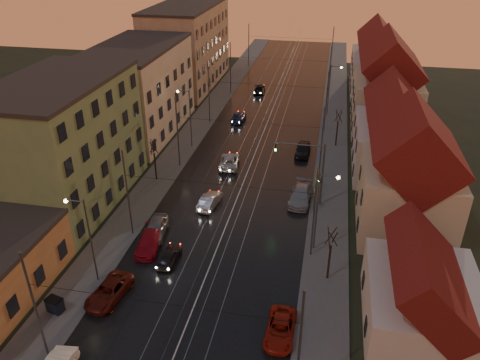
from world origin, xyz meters
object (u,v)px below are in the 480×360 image
Objects in this scene: driving_car_0 at (169,256)px; parked_right_2 at (303,150)px; parked_right_1 at (301,195)px; street_lamp_1 at (321,205)px; street_lamp_0 at (86,233)px; driving_car_4 at (259,88)px; street_lamp_2 at (188,113)px; street_lamp_3 at (331,85)px; parked_left_1 at (109,291)px; parked_left_3 at (156,228)px; driving_car_3 at (239,117)px; parked_left_2 at (149,242)px; driving_car_1 at (210,201)px; parked_right_0 at (280,329)px; traffic_light_mast at (313,166)px; dumpster at (55,305)px; driving_car_2 at (229,161)px.

parked_right_2 reaches higher than driving_car_0.
street_lamp_1 is at bearing -71.82° from parked_right_1.
driving_car_4 is at bearing 84.05° from street_lamp_0.
driving_car_4 is at bearing 77.61° from street_lamp_2.
street_lamp_3 is 1.67× the size of parked_left_1.
street_lamp_3 is at bearing 60.02° from parked_left_3.
driving_car_4 is at bearing -95.02° from driving_car_3.
driving_car_4 is (5.55, 25.24, -4.10)m from street_lamp_2.
driving_car_3 is 33.52m from parked_left_2.
driving_car_3 is (-13.57, -5.31, -4.22)m from street_lamp_3.
driving_car_1 is (-11.65, 5.47, -4.18)m from street_lamp_1.
driving_car_4 reaches higher than driving_car_1.
street_lamp_0 is 2.20× the size of driving_car_0.
parked_left_2 is at bearing -169.67° from street_lamp_1.
driving_car_3 is (-0.75, 35.08, 0.04)m from driving_car_0.
street_lamp_1 is 47.16m from driving_car_4.
parked_left_1 is 14.02m from parked_right_0.
driving_car_0 is (-11.71, -12.39, -3.98)m from traffic_light_mast.
traffic_light_mast is at bearing 62.18° from dumpster.
street_lamp_2 is at bearing 90.49° from parked_left_3.
driving_car_0 is 0.79× the size of driving_car_4.
street_lamp_2 is at bearing -59.57° from driving_car_1.
driving_car_3 is 25.00m from parked_right_1.
street_lamp_0 is 1.74× the size of driving_car_4.
dumpster is (-3.37, -2.31, 0.04)m from parked_left_1.
driving_car_4 is at bearing 113.38° from parked_right_2.
parked_left_1 is at bearing 72.16° from driving_car_2.
street_lamp_3 is 1.60× the size of driving_car_2.
street_lamp_1 is 19.63m from driving_car_2.
street_lamp_1 is 1.60× the size of driving_car_2.
street_lamp_2 is at bearing 74.25° from driving_car_4.
parked_left_1 is at bearing -130.14° from traffic_light_mast.
driving_car_1 is 19.14m from dumpster.
driving_car_1 is 9.77m from driving_car_2.
parked_right_1 is at bearing 45.75° from street_lamp_0.
street_lamp_2 is at bearing -176.69° from parked_right_2.
parked_right_0 is (9.57, -16.42, -0.07)m from driving_car_1.
street_lamp_1 is 1.00× the size of street_lamp_3.
traffic_light_mast is at bearing 103.88° from driving_car_4.
parked_left_3 reaches higher than driving_car_3.
parked_right_1 reaches higher than driving_car_3.
street_lamp_3 reaches higher than parked_right_0.
street_lamp_2 is 1.60× the size of driving_car_2.
driving_car_1 is 0.93× the size of driving_car_3.
traffic_light_mast is 11.52m from driving_car_1.
dumpster is at bearing -112.02° from street_lamp_3.
parked_right_0 is (-2.08, -46.95, -4.26)m from street_lamp_3.
driving_car_1 reaches higher than dumpster.
dumpster is at bearing -126.70° from parked_right_1.
street_lamp_0 is at bearing -130.87° from parked_right_1.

